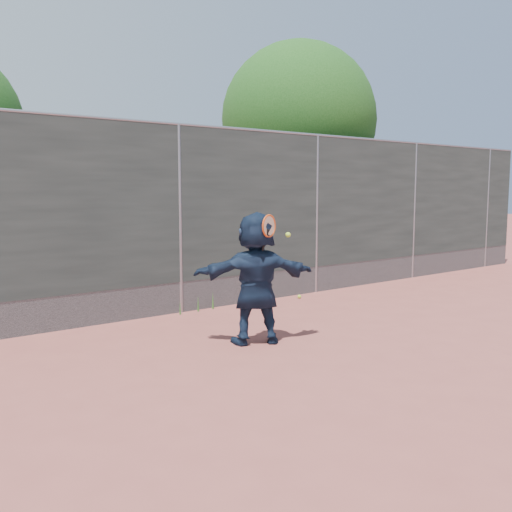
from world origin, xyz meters
TOP-DOWN VIEW (x-y plane):
  - ground at (0.00, 0.00)m, footprint 80.00×80.00m
  - player at (-0.17, 1.29)m, footprint 1.65×1.12m
  - ball_ground at (2.31, 3.20)m, footprint 0.07×0.07m
  - fence at (-0.00, 3.50)m, footprint 20.00×0.06m
  - swing_action at (-0.09, 1.09)m, footprint 0.51×0.14m
  - tree_right at (4.68, 5.75)m, footprint 3.78×3.60m
  - weed_clump at (0.29, 3.38)m, footprint 0.68×0.07m

SIDE VIEW (x-z plane):
  - ground at x=0.00m, z-range 0.00..0.00m
  - ball_ground at x=2.31m, z-range 0.00..0.07m
  - weed_clump at x=0.29m, z-range -0.02..0.28m
  - player at x=-0.17m, z-range 0.00..1.71m
  - swing_action at x=-0.09m, z-range 1.24..1.76m
  - fence at x=0.00m, z-range 0.07..3.09m
  - tree_right at x=4.68m, z-range 0.80..6.19m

